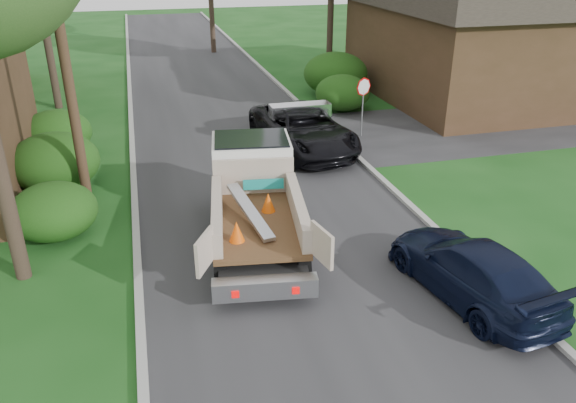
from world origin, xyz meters
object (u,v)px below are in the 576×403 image
Objects in this scene: stop_sign at (363,95)px; navy_suv at (472,270)px; black_pickup at (303,129)px; utility_pole at (61,33)px; house_right at (471,34)px; flatbed_truck at (254,188)px.

stop_sign is 0.53× the size of navy_suv.
stop_sign reaches higher than black_pickup.
utility_pole reaches higher than house_right.
house_right is 1.99× the size of flatbed_truck.
navy_suv is at bearing -40.46° from utility_pole.
stop_sign is at bearing -108.26° from navy_suv.
house_right is at bearing 32.66° from stop_sign.
utility_pole is 1.54× the size of flatbed_truck.
navy_suv is at bearing -99.42° from stop_sign.
stop_sign is at bearing -147.34° from house_right.
stop_sign is at bearing 10.58° from black_pickup.
house_right is 2.16× the size of black_pickup.
stop_sign is 9.25m from flatbed_truck.
stop_sign reaches higher than navy_suv.
black_pickup is at bearing -94.05° from navy_suv.
utility_pole reaches higher than navy_suv.
utility_pole is 2.13× the size of navy_suv.
black_pickup is 10.67m from navy_suv.
utility_pole is at bearing -164.79° from black_pickup.
navy_suv is at bearing -91.81° from black_pickup.
flatbed_truck is (4.67, -2.99, -3.90)m from utility_pole.
stop_sign is 11.71m from navy_suv.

